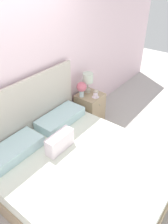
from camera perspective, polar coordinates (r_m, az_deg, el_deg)
ground_plane at (r=3.66m, az=-13.37°, el=-10.38°), size 12.00×12.00×0.00m
wall_back at (r=2.98m, az=-17.56°, el=8.45°), size 8.00×0.06×2.60m
bed at (r=2.97m, az=-1.67°, el=-14.79°), size 1.90×2.08×1.28m
nightstand at (r=4.04m, az=1.53°, el=0.88°), size 0.43×0.44×0.59m
table_lamp at (r=3.85m, az=1.02°, el=8.58°), size 0.18×0.18×0.37m
flower_vase at (r=3.74m, az=-0.60°, el=6.34°), size 0.17×0.17×0.28m
teacup at (r=3.80m, az=3.04°, el=4.29°), size 0.13×0.13×0.06m
alarm_clock at (r=3.91m, az=3.16°, el=5.23°), size 0.09×0.06×0.06m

